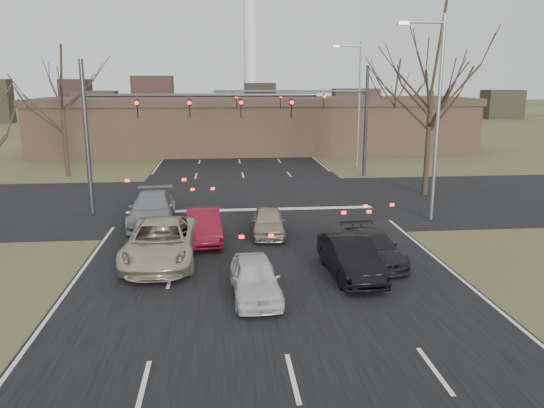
# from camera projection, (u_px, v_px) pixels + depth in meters

# --- Properties ---
(ground) EXTENTS (360.00, 360.00, 0.00)m
(ground) POSITION_uv_depth(u_px,v_px,m) (276.00, 309.00, 16.51)
(ground) COLOR #4B4B28
(ground) RESTS_ON ground
(road_main) EXTENTS (14.00, 300.00, 0.02)m
(road_main) POSITION_uv_depth(u_px,v_px,m) (232.00, 131.00, 74.67)
(road_main) COLOR black
(road_main) RESTS_ON ground
(road_cross) EXTENTS (200.00, 14.00, 0.02)m
(road_cross) POSITION_uv_depth(u_px,v_px,m) (249.00, 202.00, 31.04)
(road_cross) COLOR black
(road_cross) RESTS_ON ground
(building) EXTENTS (42.40, 10.40, 5.30)m
(building) POSITION_uv_depth(u_px,v_px,m) (257.00, 125.00, 52.93)
(building) COLOR #836046
(building) RESTS_ON ground
(mast_arm_near) EXTENTS (12.12, 0.24, 8.00)m
(mast_arm_near) POSITION_uv_depth(u_px,v_px,m) (150.00, 117.00, 27.47)
(mast_arm_near) COLOR #383A3D
(mast_arm_near) RESTS_ON ground
(mast_arm_far) EXTENTS (11.12, 0.24, 8.00)m
(mast_arm_far) POSITION_uv_depth(u_px,v_px,m) (328.00, 108.00, 38.24)
(mast_arm_far) COLOR #383A3D
(mast_arm_far) RESTS_ON ground
(streetlight_right_near) EXTENTS (2.34, 0.25, 10.00)m
(streetlight_right_near) POSITION_uv_depth(u_px,v_px,m) (435.00, 109.00, 25.76)
(streetlight_right_near) COLOR gray
(streetlight_right_near) RESTS_ON ground
(streetlight_right_far) EXTENTS (2.34, 0.25, 10.00)m
(streetlight_right_far) POSITION_uv_depth(u_px,v_px,m) (357.00, 98.00, 42.28)
(streetlight_right_far) COLOR gray
(streetlight_right_far) RESTS_ON ground
(tree_right_near) EXTENTS (6.90, 6.90, 11.50)m
(tree_right_near) POSITION_uv_depth(u_px,v_px,m) (434.00, 46.00, 31.02)
(tree_right_near) COLOR black
(tree_right_near) RESTS_ON ground
(tree_left_far) EXTENTS (5.70, 5.70, 9.50)m
(tree_left_far) POSITION_uv_depth(u_px,v_px,m) (59.00, 75.00, 37.86)
(tree_left_far) COLOR black
(tree_left_far) RESTS_ON ground
(tree_right_far) EXTENTS (5.40, 5.40, 9.00)m
(tree_right_far) POSITION_uv_depth(u_px,v_px,m) (395.00, 80.00, 50.26)
(tree_right_far) COLOR black
(tree_right_far) RESTS_ON ground
(car_silver_suv) EXTENTS (2.72, 5.82, 1.61)m
(car_silver_suv) POSITION_uv_depth(u_px,v_px,m) (161.00, 242.00, 20.66)
(car_silver_suv) COLOR #B4AA92
(car_silver_suv) RESTS_ON ground
(car_white_sedan) EXTENTS (1.68, 3.84, 1.29)m
(car_white_sedan) POSITION_uv_depth(u_px,v_px,m) (255.00, 278.00, 17.30)
(car_white_sedan) COLOR silver
(car_white_sedan) RESTS_ON ground
(car_black_hatch) EXTENTS (1.74, 4.39, 1.42)m
(car_black_hatch) POSITION_uv_depth(u_px,v_px,m) (351.00, 257.00, 19.16)
(car_black_hatch) COLOR black
(car_black_hatch) RESTS_ON ground
(car_charcoal_sedan) EXTENTS (2.06, 4.23, 1.19)m
(car_charcoal_sedan) POSITION_uv_depth(u_px,v_px,m) (373.00, 248.00, 20.62)
(car_charcoal_sedan) COLOR black
(car_charcoal_sedan) RESTS_ON ground
(car_grey_ahead) EXTENTS (2.32, 5.31, 1.52)m
(car_grey_ahead) POSITION_uv_depth(u_px,v_px,m) (152.00, 209.00, 26.12)
(car_grey_ahead) COLOR gray
(car_grey_ahead) RESTS_ON ground
(car_red_ahead) EXTENTS (1.77, 4.27, 1.38)m
(car_red_ahead) POSITION_uv_depth(u_px,v_px,m) (203.00, 225.00, 23.45)
(car_red_ahead) COLOR maroon
(car_red_ahead) RESTS_ON ground
(car_silver_ahead) EXTENTS (1.69, 3.72, 1.24)m
(car_silver_ahead) POSITION_uv_depth(u_px,v_px,m) (268.00, 222.00, 24.28)
(car_silver_ahead) COLOR #A69686
(car_silver_ahead) RESTS_ON ground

